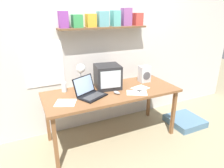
% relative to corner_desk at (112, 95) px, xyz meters
% --- Properties ---
extents(ground_plane, '(12.00, 12.00, 0.00)m').
position_rel_corner_desk_xyz_m(ground_plane, '(0.00, 0.00, -0.68)').
color(ground_plane, gray).
extents(back_wall, '(5.60, 0.24, 2.60)m').
position_rel_corner_desk_xyz_m(back_wall, '(-0.00, 0.51, 0.63)').
color(back_wall, silver).
rests_on(back_wall, ground_plane).
extents(corner_desk, '(1.83, 0.74, 0.74)m').
position_rel_corner_desk_xyz_m(corner_desk, '(0.00, 0.00, 0.00)').
color(corner_desk, brown).
rests_on(corner_desk, ground_plane).
extents(crt_monitor, '(0.38, 0.37, 0.33)m').
position_rel_corner_desk_xyz_m(crt_monitor, '(-0.00, 0.14, 0.22)').
color(crt_monitor, '#232326').
rests_on(crt_monitor, corner_desk).
extents(laptop, '(0.43, 0.42, 0.24)m').
position_rel_corner_desk_xyz_m(laptop, '(-0.34, -0.02, 0.12)').
color(laptop, black).
rests_on(laptop, corner_desk).
extents(desk_lamp, '(0.14, 0.19, 0.38)m').
position_rel_corner_desk_xyz_m(desk_lamp, '(-0.37, 0.17, 0.33)').
color(desk_lamp, white).
rests_on(desk_lamp, corner_desk).
extents(juice_glass, '(0.07, 0.07, 0.13)m').
position_rel_corner_desk_xyz_m(juice_glass, '(-0.59, 0.26, 0.12)').
color(juice_glass, white).
rests_on(juice_glass, corner_desk).
extents(space_heater, '(0.16, 0.14, 0.25)m').
position_rel_corner_desk_xyz_m(space_heater, '(0.61, 0.13, 0.18)').
color(space_heater, silver).
rests_on(space_heater, corner_desk).
extents(computer_mouse, '(0.09, 0.12, 0.03)m').
position_rel_corner_desk_xyz_m(computer_mouse, '(0.02, -0.11, 0.07)').
color(computer_mouse, gray).
rests_on(computer_mouse, corner_desk).
extents(loose_paper_near_monitor, '(0.32, 0.28, 0.00)m').
position_rel_corner_desk_xyz_m(loose_paper_near_monitor, '(0.27, -0.20, 0.06)').
color(loose_paper_near_monitor, white).
rests_on(loose_paper_near_monitor, corner_desk).
extents(open_notebook, '(0.26, 0.22, 0.00)m').
position_rel_corner_desk_xyz_m(open_notebook, '(0.40, -0.08, 0.06)').
color(open_notebook, white).
rests_on(open_notebook, corner_desk).
extents(loose_paper_near_laptop, '(0.30, 0.29, 0.00)m').
position_rel_corner_desk_xyz_m(loose_paper_near_laptop, '(-0.66, -0.11, 0.06)').
color(loose_paper_near_laptop, white).
rests_on(loose_paper_near_laptop, corner_desk).
extents(floor_cushion, '(0.51, 0.51, 0.10)m').
position_rel_corner_desk_xyz_m(floor_cushion, '(1.24, -0.19, -0.63)').
color(floor_cushion, slate).
rests_on(floor_cushion, ground_plane).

